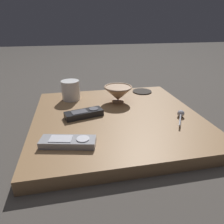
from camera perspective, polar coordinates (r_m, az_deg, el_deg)
ground_plane at (r=0.85m, az=1.30°, el=-3.38°), size 6.00×6.00×0.00m
table at (r=0.84m, az=1.31°, el=-2.04°), size 0.65×0.66×0.04m
cereal_bowl at (r=0.95m, az=1.71°, el=5.32°), size 0.13×0.13×0.08m
coffee_mug at (r=0.99m, az=-11.51°, el=6.00°), size 0.09×0.09×0.09m
teaspoon at (r=0.84m, az=18.73°, el=-0.62°), size 0.11×0.07×0.03m
tv_remote_near at (r=0.81m, az=-7.85°, el=-0.43°), size 0.09×0.16×0.03m
tv_remote_far at (r=0.64m, az=-12.19°, el=-8.20°), size 0.09×0.18×0.02m
drink_coaster at (r=1.11m, az=8.44°, el=5.73°), size 0.10×0.10×0.01m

